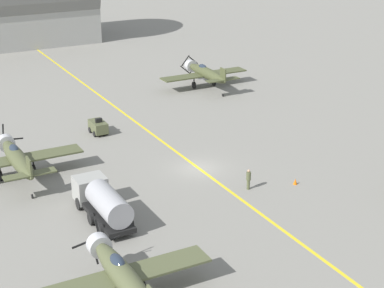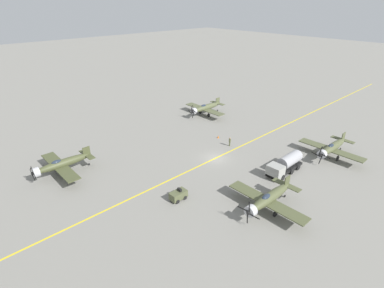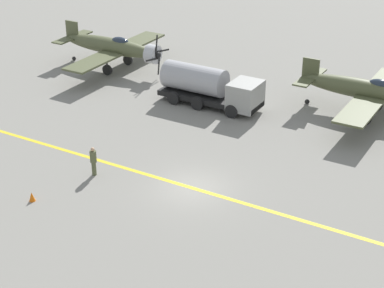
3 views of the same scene
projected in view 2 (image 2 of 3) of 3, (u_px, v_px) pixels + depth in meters
name	position (u px, v px, depth m)	size (l,w,h in m)	color
ground_plane	(215.00, 158.00, 55.86)	(400.00, 400.00, 0.00)	gray
taxiway_stripe	(215.00, 158.00, 55.86)	(0.30, 160.00, 0.01)	yellow
airplane_near_right	(205.00, 108.00, 75.75)	(12.00, 9.98, 3.74)	#535839
airplane_near_left	(332.00, 148.00, 55.42)	(12.00, 9.98, 3.79)	#505637
airplane_mid_left	(269.00, 198.00, 41.31)	(12.00, 9.98, 3.80)	#4C5132
airplane_far_right	(62.00, 164.00, 49.93)	(12.00, 9.98, 3.65)	#464B2C
fuel_tanker	(285.00, 164.00, 50.78)	(2.68, 8.00, 2.98)	black
tow_tractor	(178.00, 195.00, 44.14)	(1.57, 2.60, 1.79)	#515638
ground_crew_walking	(230.00, 141.00, 60.13)	(0.40, 0.40, 1.85)	#515638
traffic_cone	(218.00, 137.00, 63.92)	(0.36, 0.36, 0.55)	orange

